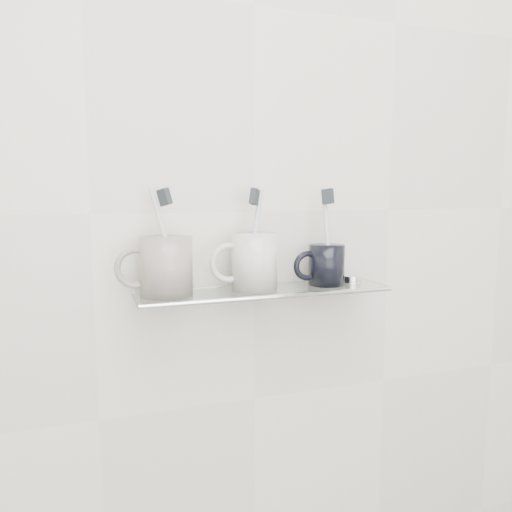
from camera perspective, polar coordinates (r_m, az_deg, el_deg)
name	(u,v)px	position (r m, az deg, el deg)	size (l,w,h in m)	color
wall_back	(255,212)	(1.02, -0.16, 5.10)	(2.50, 2.50, 0.00)	silver
shelf_glass	(265,291)	(0.98, 1.01, -4.05)	(0.50, 0.12, 0.01)	silver
shelf_rail	(275,297)	(0.93, 2.20, -4.70)	(0.01, 0.01, 0.50)	silver
bracket_left	(154,299)	(0.98, -11.59, -4.88)	(0.02, 0.02, 0.03)	silver
bracket_right	(347,286)	(1.11, 10.39, -3.38)	(0.02, 0.02, 0.03)	silver
mug_left	(166,266)	(0.93, -10.23, -1.17)	(0.10, 0.10, 0.11)	silver
mug_left_handle	(136,268)	(0.92, -13.57, -1.32)	(0.08, 0.08, 0.01)	silver
toothbrush_left	(166,241)	(0.93, -10.30, 1.69)	(0.01, 0.01, 0.19)	silver
bristles_left	(165,197)	(0.92, -10.41, 6.65)	(0.01, 0.02, 0.03)	#23292E
mug_center	(254,262)	(0.97, -0.19, -0.65)	(0.09, 0.09, 0.11)	silver
mug_center_handle	(229,263)	(0.96, -3.07, -0.79)	(0.08, 0.08, 0.01)	silver
toothbrush_center	(254,238)	(0.97, -0.19, 2.04)	(0.01, 0.01, 0.19)	silver
bristles_center	(254,197)	(0.96, -0.20, 6.80)	(0.01, 0.02, 0.03)	#23292E
mug_right	(327,265)	(1.03, 8.06, -1.00)	(0.07, 0.07, 0.08)	black
mug_right_handle	(308,266)	(1.02, 5.91, -1.12)	(0.06, 0.06, 0.01)	black
toothbrush_right	(327,236)	(1.03, 8.12, 2.29)	(0.01, 0.01, 0.19)	silver
bristles_right	(328,196)	(1.02, 8.21, 6.76)	(0.01, 0.02, 0.03)	#23292E
chrome_cap	(352,279)	(1.07, 10.97, -2.62)	(0.04, 0.04, 0.02)	silver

